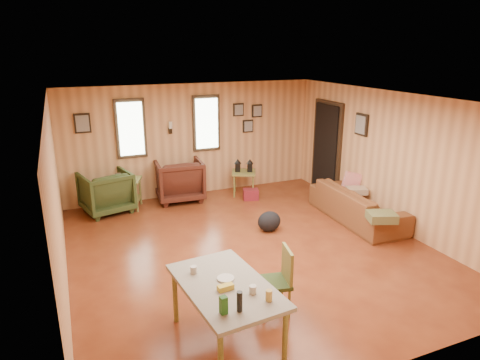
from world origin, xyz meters
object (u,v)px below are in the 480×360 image
object	(u,v)px
sofa	(357,199)
dining_table	(226,290)
recliner_green	(106,190)
end_table	(126,188)
recliner_brown	(179,178)
side_table	(244,170)

from	to	relation	value
sofa	dining_table	bearing A→B (deg)	125.90
recliner_green	end_table	world-z (taller)	recliner_green
end_table	recliner_brown	bearing A→B (deg)	4.24
side_table	dining_table	distance (m)	4.96
recliner_green	recliner_brown	bearing A→B (deg)	170.87
sofa	end_table	world-z (taller)	sofa
recliner_brown	dining_table	distance (m)	4.77
end_table	recliner_green	bearing A→B (deg)	-172.93
end_table	dining_table	world-z (taller)	dining_table
side_table	recliner_brown	bearing A→B (deg)	170.43
sofa	recliner_green	xyz separation A→B (m)	(-4.26, 2.26, 0.04)
side_table	dining_table	size ratio (longest dim) A/B	0.54
recliner_brown	dining_table	bearing A→B (deg)	85.03
recliner_brown	end_table	distance (m)	1.12
recliner_brown	dining_table	xyz separation A→B (m)	(-0.75, -4.70, 0.17)
recliner_brown	side_table	world-z (taller)	recliner_brown
sofa	end_table	distance (m)	4.51
end_table	side_table	xyz separation A→B (m)	(2.51, -0.15, 0.13)
recliner_brown	end_table	xyz separation A→B (m)	(-1.12, -0.08, -0.07)
sofa	recliner_green	distance (m)	4.82
end_table	dining_table	size ratio (longest dim) A/B	0.50
side_table	sofa	bearing A→B (deg)	-57.46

